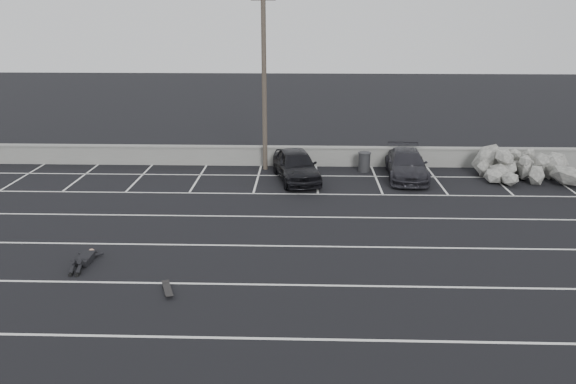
{
  "coord_description": "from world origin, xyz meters",
  "views": [
    {
      "loc": [
        0.37,
        -15.65,
        8.17
      ],
      "look_at": [
        -0.3,
        6.24,
        1.0
      ],
      "focal_mm": 35.0,
      "sensor_mm": 36.0,
      "label": 1
    }
  ],
  "objects_px": {
    "car_right": "(407,164)",
    "riprap_pile": "(526,169)",
    "person": "(86,255)",
    "utility_pole": "(264,81)",
    "trash_bin": "(364,162)",
    "car_left": "(296,165)",
    "skateboard": "(168,289)"
  },
  "relations": [
    {
      "from": "riprap_pile",
      "to": "skateboard",
      "type": "xyz_separation_m",
      "value": [
        -15.27,
        -12.43,
        -0.38
      ]
    },
    {
      "from": "car_right",
      "to": "riprap_pile",
      "type": "distance_m",
      "value": 6.0
    },
    {
      "from": "car_left",
      "to": "trash_bin",
      "type": "distance_m",
      "value": 3.95
    },
    {
      "from": "skateboard",
      "to": "car_left",
      "type": "bearing_deg",
      "value": 51.93
    },
    {
      "from": "utility_pole",
      "to": "skateboard",
      "type": "distance_m",
      "value": 14.63
    },
    {
      "from": "utility_pole",
      "to": "skateboard",
      "type": "height_order",
      "value": "utility_pole"
    },
    {
      "from": "utility_pole",
      "to": "trash_bin",
      "type": "distance_m",
      "value": 6.68
    },
    {
      "from": "car_right",
      "to": "person",
      "type": "distance_m",
      "value": 16.24
    },
    {
      "from": "car_right",
      "to": "skateboard",
      "type": "distance_m",
      "value": 15.51
    },
    {
      "from": "utility_pole",
      "to": "riprap_pile",
      "type": "distance_m",
      "value": 13.96
    },
    {
      "from": "car_right",
      "to": "utility_pole",
      "type": "bearing_deg",
      "value": 173.17
    },
    {
      "from": "car_left",
      "to": "riprap_pile",
      "type": "bearing_deg",
      "value": -9.91
    },
    {
      "from": "trash_bin",
      "to": "person",
      "type": "bearing_deg",
      "value": -132.75
    },
    {
      "from": "car_right",
      "to": "trash_bin",
      "type": "relative_size",
      "value": 4.6
    },
    {
      "from": "utility_pole",
      "to": "person",
      "type": "xyz_separation_m",
      "value": [
        -5.28,
        -11.65,
        -4.43
      ]
    },
    {
      "from": "riprap_pile",
      "to": "car_left",
      "type": "bearing_deg",
      "value": -176.78
    },
    {
      "from": "car_left",
      "to": "person",
      "type": "height_order",
      "value": "car_left"
    },
    {
      "from": "riprap_pile",
      "to": "person",
      "type": "distance_m",
      "value": 21.22
    },
    {
      "from": "car_right",
      "to": "skateboard",
      "type": "relative_size",
      "value": 5.26
    },
    {
      "from": "car_right",
      "to": "utility_pole",
      "type": "xyz_separation_m",
      "value": [
        -7.26,
        1.34,
        3.97
      ]
    },
    {
      "from": "utility_pole",
      "to": "person",
      "type": "bearing_deg",
      "value": -114.39
    },
    {
      "from": "skateboard",
      "to": "person",
      "type": "bearing_deg",
      "value": 126.61
    },
    {
      "from": "utility_pole",
      "to": "car_right",
      "type": "bearing_deg",
      "value": -10.46
    },
    {
      "from": "person",
      "to": "car_right",
      "type": "bearing_deg",
      "value": 38.89
    },
    {
      "from": "trash_bin",
      "to": "car_left",
      "type": "bearing_deg",
      "value": -154.46
    },
    {
      "from": "car_left",
      "to": "skateboard",
      "type": "xyz_separation_m",
      "value": [
        -3.7,
        -11.78,
        -0.69
      ]
    },
    {
      "from": "car_left",
      "to": "riprap_pile",
      "type": "relative_size",
      "value": 0.87
    },
    {
      "from": "car_left",
      "to": "person",
      "type": "relative_size",
      "value": 1.97
    },
    {
      "from": "trash_bin",
      "to": "riprap_pile",
      "type": "xyz_separation_m",
      "value": [
        8.02,
        -1.05,
        -0.05
      ]
    },
    {
      "from": "car_right",
      "to": "trash_bin",
      "type": "distance_m",
      "value": 2.29
    },
    {
      "from": "car_right",
      "to": "trash_bin",
      "type": "bearing_deg",
      "value": 155.86
    },
    {
      "from": "utility_pole",
      "to": "skateboard",
      "type": "bearing_deg",
      "value": -98.35
    }
  ]
}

